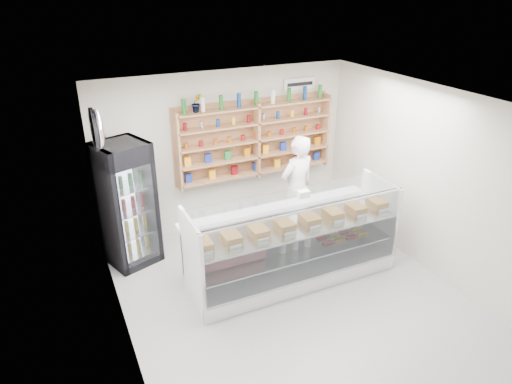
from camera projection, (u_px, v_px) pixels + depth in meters
room at (298, 211)px, 5.86m from camera, size 5.00×5.00×5.00m
display_counter at (292, 256)px, 6.78m from camera, size 3.12×0.93×1.36m
shop_worker at (297, 188)px, 7.67m from camera, size 0.75×0.57×1.84m
drinks_cooler at (127, 204)px, 6.95m from camera, size 0.90×0.89×1.98m
wall_shelving at (256, 140)px, 7.89m from camera, size 2.84×0.28×1.33m
potted_plant at (197, 103)px, 7.17m from camera, size 0.17×0.14×0.30m
security_mirror at (98, 129)px, 5.56m from camera, size 0.15×0.50×0.50m
wall_sign at (299, 84)px, 7.98m from camera, size 0.62×0.03×0.20m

